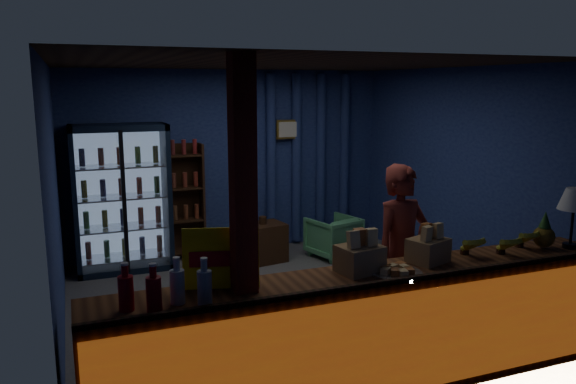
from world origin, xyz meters
name	(u,v)px	position (x,y,z in m)	size (l,w,h in m)	color
ground	(286,302)	(0.00, 0.00, 0.00)	(4.60, 4.60, 0.00)	#515154
room_walls	(286,163)	(0.00, 0.00, 1.57)	(4.60, 4.60, 4.60)	navy
counter	(373,330)	(0.00, -1.91, 0.48)	(4.40, 0.57, 0.99)	brown
support_post	(244,243)	(-1.05, -1.90, 1.30)	(0.16, 0.16, 2.60)	maroon
beverage_cooler	(122,198)	(-1.55, 1.92, 0.93)	(1.20, 0.62, 1.90)	black
bottle_shelf	(185,202)	(-0.70, 2.06, 0.79)	(0.50, 0.28, 1.60)	#3C1E13
curtain_folds	(296,159)	(1.00, 2.14, 1.30)	(1.74, 0.14, 2.50)	navy
framed_picture	(288,129)	(0.85, 2.10, 1.75)	(0.36, 0.04, 0.28)	gold
shopkeeper	(402,254)	(0.67, -1.26, 0.84)	(0.61, 0.40, 1.68)	maroon
green_chair	(333,237)	(1.24, 1.35, 0.29)	(0.61, 0.63, 0.57)	#56AC6E
side_table	(263,243)	(0.24, 1.49, 0.27)	(0.64, 0.51, 0.63)	#3C1E13
yellow_sign	(221,258)	(-1.18, -1.77, 1.17)	(0.55, 0.25, 0.43)	#FDF20D
soda_bottles	(166,288)	(-1.61, -2.00, 1.08)	(0.59, 0.18, 0.32)	#AC0B16
snack_box_left	(360,257)	(-0.09, -1.83, 1.07)	(0.37, 0.32, 0.34)	olive
snack_box_centre	(428,248)	(0.55, -1.82, 1.06)	(0.37, 0.33, 0.32)	olive
pastry_tray	(397,272)	(0.14, -2.00, 0.97)	(0.41, 0.41, 0.07)	silver
banana_bunches	(499,242)	(1.28, -1.83, 1.04)	(0.87, 0.32, 0.19)	yellow
table_lamp	(574,201)	(1.97, -1.94, 1.38)	(0.28, 0.28, 0.54)	black
pineapple	(544,233)	(1.75, -1.86, 1.09)	(0.19, 0.19, 0.33)	olive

